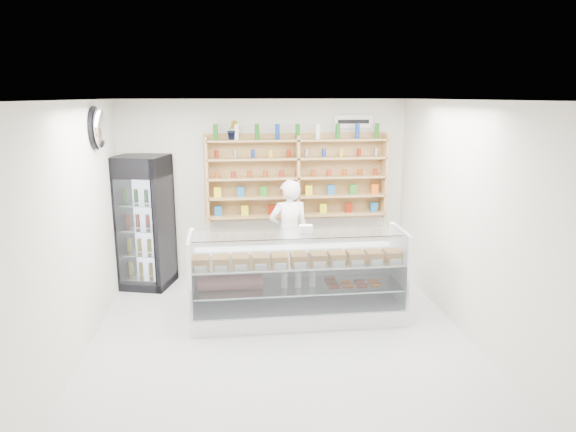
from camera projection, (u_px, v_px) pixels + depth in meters
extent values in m
plane|color=#A2A2A7|center=(282.00, 342.00, 6.07)|extent=(5.00, 5.00, 0.00)
plane|color=white|center=(281.00, 100.00, 5.44)|extent=(5.00, 5.00, 0.00)
plane|color=beige|center=(265.00, 189.00, 8.17)|extent=(4.50, 0.00, 4.50)
plane|color=beige|center=(323.00, 323.00, 3.34)|extent=(4.50, 0.00, 4.50)
plane|color=beige|center=(73.00, 234.00, 5.50)|extent=(0.00, 5.00, 5.00)
plane|color=beige|center=(472.00, 222.00, 6.01)|extent=(0.00, 5.00, 5.00)
cube|color=white|center=(298.00, 311.00, 6.66)|extent=(2.72, 0.77, 0.23)
cube|color=white|center=(294.00, 273.00, 6.92)|extent=(2.72, 0.05, 0.57)
cube|color=silver|center=(298.00, 286.00, 6.58)|extent=(2.61, 0.68, 0.02)
cube|color=silver|center=(298.00, 261.00, 6.51)|extent=(2.66, 0.71, 0.02)
cube|color=silver|center=(302.00, 278.00, 6.17)|extent=(2.66, 0.11, 0.95)
cube|color=silver|center=(298.00, 233.00, 6.38)|extent=(2.66, 0.54, 0.01)
imported|color=white|center=(289.00, 234.00, 7.68)|extent=(0.64, 0.46, 1.65)
cube|color=black|center=(144.00, 222.00, 7.70)|extent=(0.88, 0.87, 1.99)
cube|color=#280432|center=(144.00, 169.00, 7.21)|extent=(0.68, 0.22, 0.28)
cube|color=silver|center=(148.00, 233.00, 7.41)|extent=(0.58, 0.17, 1.57)
cube|color=tan|center=(207.00, 180.00, 7.87)|extent=(0.04, 0.28, 1.33)
cube|color=tan|center=(297.00, 178.00, 8.03)|extent=(0.04, 0.28, 1.33)
cube|color=tan|center=(384.00, 176.00, 8.19)|extent=(0.04, 0.28, 1.33)
cube|color=tan|center=(297.00, 215.00, 8.17)|extent=(2.80, 0.28, 0.03)
cube|color=tan|center=(297.00, 196.00, 8.10)|extent=(2.80, 0.28, 0.03)
cube|color=tan|center=(297.00, 177.00, 8.03)|extent=(2.80, 0.28, 0.03)
cube|color=tan|center=(298.00, 158.00, 7.96)|extent=(2.80, 0.28, 0.03)
cube|color=tan|center=(298.00, 140.00, 7.90)|extent=(2.80, 0.28, 0.03)
imported|color=#1E6626|center=(232.00, 130.00, 7.75)|extent=(0.18, 0.15, 0.30)
ellipsoid|color=silver|center=(99.00, 128.00, 6.43)|extent=(0.15, 0.50, 0.50)
cube|color=white|center=(353.00, 122.00, 8.07)|extent=(0.62, 0.03, 0.20)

